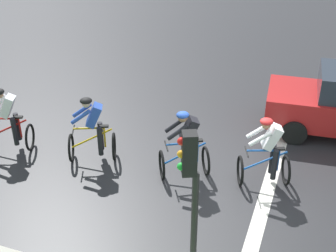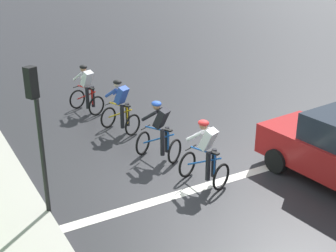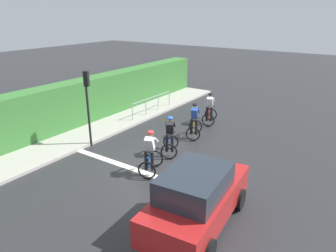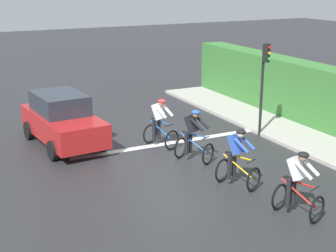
{
  "view_description": "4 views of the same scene",
  "coord_description": "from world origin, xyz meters",
  "px_view_note": "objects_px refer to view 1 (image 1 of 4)",
  "views": [
    {
      "loc": [
        -8.49,
        -1.44,
        6.52
      ],
      "look_at": [
        0.85,
        1.9,
        0.73
      ],
      "focal_mm": 50.94,
      "sensor_mm": 36.0,
      "label": 1
    },
    {
      "loc": [
        -5.49,
        -8.96,
        5.75
      ],
      "look_at": [
        0.18,
        0.95,
        1.03
      ],
      "focal_mm": 50.14,
      "sensor_mm": 36.0,
      "label": 2
    },
    {
      "loc": [
        6.76,
        -8.85,
        5.71
      ],
      "look_at": [
        -0.15,
        1.35,
        1.18
      ],
      "focal_mm": 33.61,
      "sensor_mm": 36.0,
      "label": 3
    },
    {
      "loc": [
        7.43,
        14.3,
        5.64
      ],
      "look_at": [
        0.68,
        0.69,
        1.09
      ],
      "focal_mm": 54.4,
      "sensor_mm": 36.0,
      "label": 4
    }
  ],
  "objects_px": {
    "cyclist_lead": "(8,121)",
    "cyclist_mid": "(186,146)",
    "cyclist_second": "(93,131)",
    "traffic_light_near_crossing": "(191,201)",
    "cyclist_fourth": "(267,153)"
  },
  "relations": [
    {
      "from": "cyclist_mid",
      "to": "cyclist_fourth",
      "type": "bearing_deg",
      "value": -79.95
    },
    {
      "from": "cyclist_lead",
      "to": "traffic_light_near_crossing",
      "type": "bearing_deg",
      "value": -118.82
    },
    {
      "from": "cyclist_lead",
      "to": "cyclist_second",
      "type": "height_order",
      "value": "same"
    },
    {
      "from": "cyclist_second",
      "to": "traffic_light_near_crossing",
      "type": "distance_m",
      "value": 5.0
    },
    {
      "from": "traffic_light_near_crossing",
      "to": "cyclist_mid",
      "type": "bearing_deg",
      "value": 18.47
    },
    {
      "from": "cyclist_mid",
      "to": "traffic_light_near_crossing",
      "type": "distance_m",
      "value": 3.93
    },
    {
      "from": "cyclist_second",
      "to": "cyclist_fourth",
      "type": "bearing_deg",
      "value": -83.92
    },
    {
      "from": "cyclist_lead",
      "to": "cyclist_second",
      "type": "distance_m",
      "value": 2.17
    },
    {
      "from": "cyclist_lead",
      "to": "cyclist_mid",
      "type": "relative_size",
      "value": 1.0
    },
    {
      "from": "cyclist_lead",
      "to": "cyclist_mid",
      "type": "xyz_separation_m",
      "value": [
        0.4,
        -4.42,
        0.0
      ]
    },
    {
      "from": "cyclist_mid",
      "to": "traffic_light_near_crossing",
      "type": "height_order",
      "value": "traffic_light_near_crossing"
    },
    {
      "from": "cyclist_lead",
      "to": "cyclist_fourth",
      "type": "bearing_deg",
      "value": -83.39
    },
    {
      "from": "cyclist_second",
      "to": "cyclist_mid",
      "type": "relative_size",
      "value": 1.0
    },
    {
      "from": "cyclist_mid",
      "to": "cyclist_fourth",
      "type": "distance_m",
      "value": 1.77
    },
    {
      "from": "cyclist_lead",
      "to": "cyclist_second",
      "type": "bearing_deg",
      "value": -82.39
    }
  ]
}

